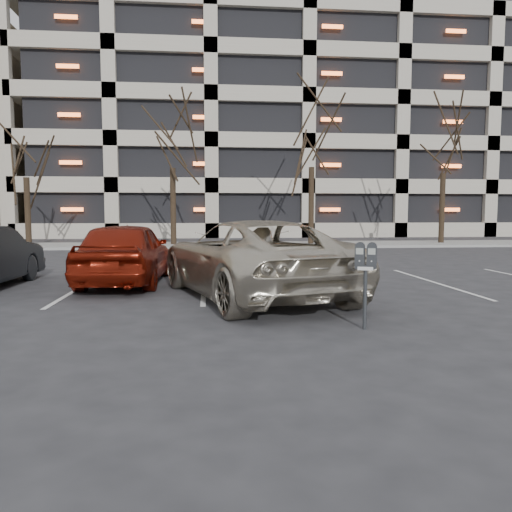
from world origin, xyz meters
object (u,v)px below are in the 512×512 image
parking_meter (366,264)px  suv_silver (252,258)px  tree_a (25,134)px  tree_b (172,119)px  tree_d (445,129)px  car_red (126,252)px  tree_c (312,118)px

parking_meter → suv_silver: suv_silver is taller
tree_a → suv_silver: (9.58, -15.23, -4.67)m
tree_b → parking_meter: tree_b is taller
tree_d → car_red: bearing=-137.2°
suv_silver → car_red: suv_silver is taller
tree_a → suv_silver: bearing=-57.8°
tree_a → car_red: (6.76, -13.17, -4.69)m
tree_c → suv_silver: tree_c is taller
suv_silver → car_red: size_ratio=1.38×
tree_c → car_red: (-7.24, -13.17, -5.68)m
tree_c → tree_d: (7.00, 0.00, -0.41)m
tree_b → suv_silver: (2.58, -15.23, -5.49)m
tree_a → suv_silver: size_ratio=1.23×
tree_c → car_red: bearing=-118.8°
tree_d → suv_silver: 19.74m
tree_b → tree_d: (14.00, 0.00, -0.25)m
tree_b → tree_c: bearing=0.0°
tree_c → tree_b: bearing=180.0°
tree_b → parking_meter: size_ratio=6.94×
tree_a → parking_meter: size_ratio=6.03×
parking_meter → tree_c: bearing=102.7°
suv_silver → tree_c: bearing=-123.1°
tree_c → parking_meter: tree_c is taller
parking_meter → car_red: car_red is taller
parking_meter → suv_silver: (-1.39, 3.04, -0.18)m
tree_a → suv_silver: 18.59m
tree_b → car_red: 14.28m
tree_d → car_red: (-14.24, -13.17, -5.27)m
tree_b → tree_c: tree_c is taller
tree_c → tree_d: tree_c is taller
tree_c → parking_meter: 19.31m
parking_meter → car_red: bearing=151.7°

